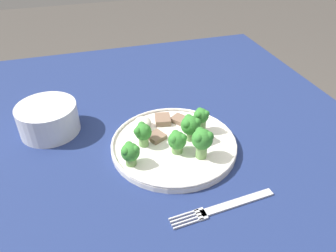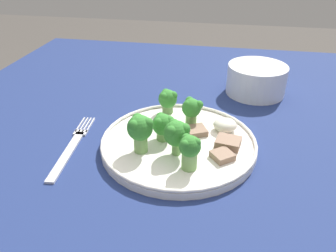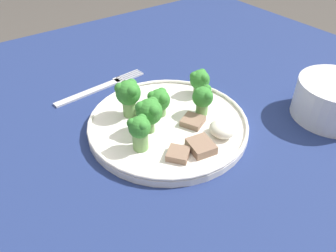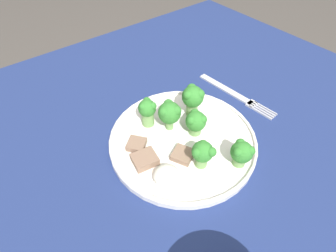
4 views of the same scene
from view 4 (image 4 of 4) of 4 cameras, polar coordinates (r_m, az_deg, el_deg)
The scene contains 13 objects.
table at distance 0.53m, azimuth 4.96°, elevation -15.78°, with size 1.13×1.07×0.74m.
dinner_plate at distance 0.49m, azimuth 3.21°, elevation -2.98°, with size 0.27×0.27×0.02m.
fork at distance 0.61m, azimuth 14.31°, elevation 6.70°, with size 0.03×0.20×0.00m.
broccoli_floret_near_rim_left at distance 0.44m, azimuth 15.75°, elevation -5.54°, with size 0.04×0.04×0.05m.
broccoli_floret_center_left at distance 0.42m, azimuth 7.88°, elevation -6.02°, with size 0.04×0.04×0.05m.
broccoli_floret_back_left at distance 0.47m, azimuth 0.33°, elevation 2.96°, with size 0.04×0.04×0.06m.
broccoli_floret_front_left at distance 0.49m, azimuth -4.41°, elevation 3.51°, with size 0.03×0.03×0.06m.
broccoli_floret_center_back at distance 0.47m, azimuth 6.08°, elevation 1.00°, with size 0.04×0.04×0.05m.
broccoli_floret_mid_cluster at distance 0.50m, azimuth 5.41°, elevation 6.19°, with size 0.04×0.04×0.07m.
meat_slice_front_slice at distance 0.47m, azimuth -6.86°, elevation -3.98°, with size 0.04×0.04×0.01m.
meat_slice_middle_slice at distance 0.45m, azimuth 3.14°, elevation -6.33°, with size 0.05×0.05×0.01m.
meat_slice_rear_slice at distance 0.45m, azimuth -5.08°, elevation -7.25°, with size 0.05×0.04×0.01m.
sauce_dollop at distance 0.42m, azimuth -0.39°, elevation -10.63°, with size 0.04×0.04×0.02m.
Camera 4 is at (0.19, 0.17, 1.11)m, focal length 28.00 mm.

